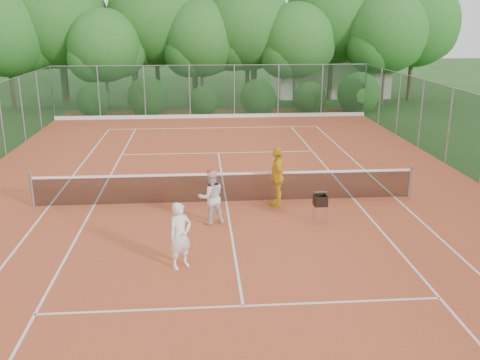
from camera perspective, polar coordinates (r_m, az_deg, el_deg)
name	(u,v)px	position (r m, az deg, el deg)	size (l,w,h in m)	color
ground	(226,202)	(16.93, -1.49, -2.41)	(120.00, 120.00, 0.00)	#244B1A
clay_court	(226,202)	(16.93, -1.49, -2.38)	(18.00, 36.00, 0.02)	#BB502B
club_building	(329,75)	(41.34, 9.44, 11.02)	(8.00, 5.00, 3.00)	beige
tennis_net	(226,186)	(16.76, -1.50, -0.69)	(11.97, 0.10, 1.10)	gray
player_white	(180,236)	(12.42, -6.38, -5.91)	(0.58, 0.38, 1.58)	white
player_center_grp	(211,197)	(14.96, -3.10, -1.80)	(0.87, 0.75, 1.59)	silver
player_yellow	(277,176)	(16.42, 3.98, 0.39)	(1.08, 0.45, 1.84)	gold
ball_hopper	(320,201)	(15.22, 8.56, -2.22)	(0.35, 0.35, 0.81)	gray
stray_ball_a	(163,132)	(27.55, -8.18, 5.14)	(0.07, 0.07, 0.07)	#C0D932
stray_ball_b	(175,129)	(28.19, -6.92, 5.45)	(0.07, 0.07, 0.07)	yellow
stray_ball_c	(238,128)	(28.09, -0.24, 5.54)	(0.07, 0.07, 0.07)	#CEF037
court_markings	(226,202)	(16.92, -1.49, -2.34)	(11.03, 23.83, 0.01)	white
fence_back	(212,92)	(31.23, -3.00, 9.40)	(18.07, 0.07, 3.00)	#19381E
tropical_treeline	(231,25)	(36.25, -0.98, 16.16)	(32.10, 8.49, 15.03)	brown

